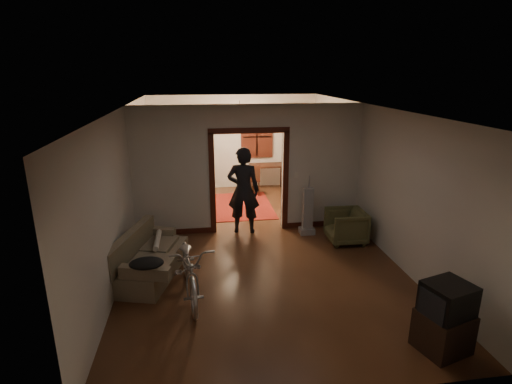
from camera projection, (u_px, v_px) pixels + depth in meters
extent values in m
cube|color=#3A1F12|center=(254.00, 242.00, 8.42)|extent=(5.00, 8.50, 0.01)
cube|color=white|center=(254.00, 107.00, 7.60)|extent=(5.00, 8.50, 0.01)
cube|color=beige|center=(234.00, 142.00, 12.03)|extent=(5.00, 0.02, 2.80)
cube|color=beige|center=(125.00, 183.00, 7.65)|extent=(0.02, 8.50, 2.80)
cube|color=beige|center=(372.00, 174.00, 8.36)|extent=(0.02, 8.50, 2.80)
cube|color=beige|center=(249.00, 169.00, 8.72)|extent=(5.00, 0.14, 2.80)
cube|color=#3A140D|center=(249.00, 183.00, 8.80)|extent=(1.74, 0.20, 2.32)
cube|color=black|center=(257.00, 137.00, 12.04)|extent=(0.98, 0.06, 1.28)
sphere|color=#FFE0A5|center=(240.00, 117.00, 10.09)|extent=(0.24, 0.24, 0.24)
cube|color=silver|center=(296.00, 175.00, 8.84)|extent=(0.08, 0.01, 0.12)
cube|color=brown|center=(151.00, 254.00, 6.96)|extent=(1.27, 1.94, 0.82)
cylinder|color=beige|center=(157.00, 240.00, 7.22)|extent=(0.10, 0.78, 0.10)
ellipsoid|color=black|center=(147.00, 263.00, 6.03)|extent=(0.52, 0.39, 0.15)
imported|color=silver|center=(190.00, 267.00, 6.30)|extent=(0.86, 1.94, 0.99)
imported|color=#4B4B2A|center=(346.00, 226.00, 8.35)|extent=(0.79, 0.77, 0.70)
cube|color=black|center=(443.00, 331.00, 5.12)|extent=(0.71, 0.68, 0.53)
cube|color=black|center=(448.00, 301.00, 4.99)|extent=(0.66, 0.62, 0.47)
cube|color=gray|center=(308.00, 211.00, 8.72)|extent=(0.39, 0.35, 1.06)
imported|color=black|center=(243.00, 191.00, 8.70)|extent=(0.78, 0.59, 1.93)
cube|color=maroon|center=(239.00, 206.00, 10.66)|extent=(1.74, 2.28, 0.02)
cube|color=#232B1A|center=(188.00, 166.00, 11.67)|extent=(0.90, 0.67, 1.59)
sphere|color=#1E5972|center=(186.00, 127.00, 11.33)|extent=(0.30, 0.30, 0.30)
cube|color=black|center=(267.00, 177.00, 12.02)|extent=(1.16, 0.86, 0.77)
cube|color=black|center=(252.00, 179.00, 11.47)|extent=(0.50, 0.50, 0.93)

